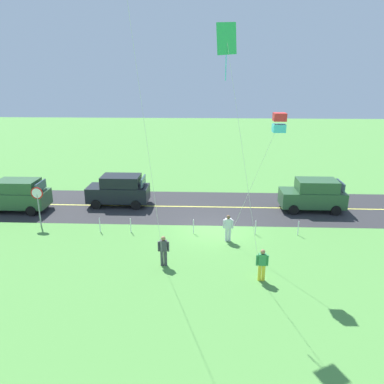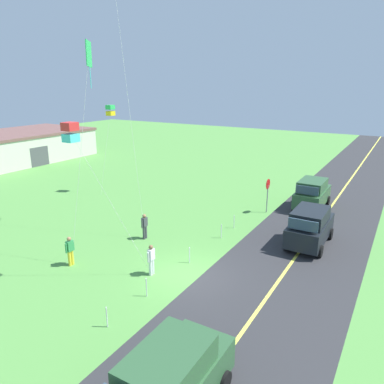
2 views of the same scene
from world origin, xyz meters
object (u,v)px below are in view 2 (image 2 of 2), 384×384
object	(u,v)px
car_parked_east_near	(312,193)
warehouse_distant	(12,147)
stop_sign	(268,189)
person_adult_companion	(70,250)
kite_green_far	(110,110)
car_suv_foreground	(310,226)
person_adult_near	(151,259)
kite_blue_mid	(88,58)
kite_red_low	(71,133)
person_child_watcher	(145,226)
car_parked_west_near	(171,380)

from	to	relation	value
car_parked_east_near	warehouse_distant	bearing A→B (deg)	91.20
stop_sign	person_adult_companion	xyz separation A→B (m)	(-13.16, 6.03, -0.94)
kite_green_far	warehouse_distant	distance (m)	20.66
warehouse_distant	car_parked_east_near	bearing A→B (deg)	-88.80
car_suv_foreground	person_adult_near	distance (m)	9.64
stop_sign	person_adult_companion	bearing A→B (deg)	155.36
stop_sign	kite_blue_mid	size ratio (longest dim) A/B	0.23
person_adult_near	kite_green_far	size ratio (longest dim) A/B	0.21
kite_red_low	person_adult_companion	bearing A→B (deg)	68.48
car_suv_foreground	stop_sign	world-z (taller)	stop_sign
car_parked_east_near	person_adult_companion	world-z (taller)	car_parked_east_near
person_adult_companion	kite_green_far	bearing A→B (deg)	173.28
kite_red_low	person_child_watcher	bearing A→B (deg)	3.57
stop_sign	kite_green_far	xyz separation A→B (m)	(-1.64, 13.32, 5.23)
kite_blue_mid	kite_green_far	world-z (taller)	kite_blue_mid
car_suv_foreground	person_adult_companion	world-z (taller)	car_suv_foreground
person_adult_near	warehouse_distant	bearing A→B (deg)	95.70
person_adult_near	kite_red_low	size ratio (longest dim) A/B	0.21
kite_blue_mid	person_child_watcher	bearing A→B (deg)	-14.88
kite_red_low	kite_green_far	distance (m)	15.02
car_parked_west_near	car_parked_east_near	xyz separation A→B (m)	(20.77, 0.98, 0.00)
car_parked_west_near	car_parked_east_near	size ratio (longest dim) A/B	1.00
stop_sign	kite_green_far	distance (m)	14.41
car_suv_foreground	person_adult_near	xyz separation A→B (m)	(-7.64, 5.87, -0.29)
car_parked_west_near	person_adult_companion	bearing A→B (deg)	63.08
kite_green_far	car_parked_west_near	bearing A→B (deg)	-134.14
stop_sign	car_parked_east_near	bearing A→B (deg)	-43.45
car_suv_foreground	person_adult_companion	distance (m)	13.55
car_parked_east_near	person_adult_companion	bearing A→B (deg)	151.50
car_parked_west_near	stop_sign	distance (m)	18.40
car_parked_east_near	kite_red_low	size ratio (longest dim) A/B	0.58
stop_sign	person_adult_companion	world-z (taller)	stop_sign
car_parked_west_near	stop_sign	size ratio (longest dim) A/B	1.72
car_parked_west_near	person_child_watcher	bearing A→B (deg)	41.09
person_adult_near	car_suv_foreground	bearing A→B (deg)	-7.98
person_adult_near	kite_blue_mid	world-z (taller)	kite_blue_mid
car_suv_foreground	person_child_watcher	xyz separation A→B (m)	(-4.27, 8.89, -0.29)
warehouse_distant	person_adult_near	bearing A→B (deg)	-113.87
kite_green_far	warehouse_distant	size ratio (longest dim) A/B	0.41
person_child_watcher	kite_blue_mid	xyz separation A→B (m)	(-2.86, 0.76, 9.50)
kite_green_far	warehouse_distant	xyz separation A→B (m)	(3.63, 19.64, -5.28)
stop_sign	kite_red_low	world-z (taller)	kite_red_low
car_parked_east_near	stop_sign	bearing A→B (deg)	136.55
car_suv_foreground	warehouse_distant	bearing A→B (deg)	80.57
kite_red_low	kite_green_far	world-z (taller)	kite_red_low
car_suv_foreground	kite_blue_mid	distance (m)	15.13
stop_sign	person_adult_near	distance (m)	11.98
car_suv_foreground	person_adult_near	world-z (taller)	car_suv_foreground
car_parked_west_near	person_child_watcher	distance (m)	12.74
person_adult_near	kite_green_far	bearing A→B (deg)	78.18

